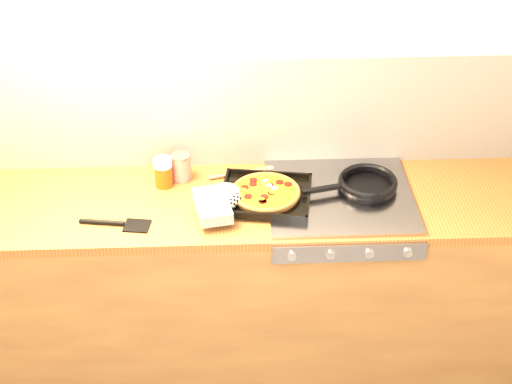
{
  "coord_description": "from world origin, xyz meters",
  "views": [
    {
      "loc": [
        -0.02,
        -1.56,
        2.74
      ],
      "look_at": [
        0.1,
        1.08,
        0.95
      ],
      "focal_mm": 55.0,
      "sensor_mm": 36.0,
      "label": 1
    }
  ],
  "objects_px": {
    "pizza_on_tray": "(251,196)",
    "juice_glass": "(163,172)",
    "frying_pan": "(366,184)",
    "tomato_can": "(181,167)"
  },
  "relations": [
    {
      "from": "frying_pan",
      "to": "tomato_can",
      "type": "bearing_deg",
      "value": 170.74
    },
    {
      "from": "pizza_on_tray",
      "to": "frying_pan",
      "type": "relative_size",
      "value": 1.17
    },
    {
      "from": "tomato_can",
      "to": "frying_pan",
      "type": "bearing_deg",
      "value": -9.26
    },
    {
      "from": "pizza_on_tray",
      "to": "juice_glass",
      "type": "relative_size",
      "value": 3.88
    },
    {
      "from": "frying_pan",
      "to": "juice_glass",
      "type": "xyz_separation_m",
      "value": [
        -0.85,
        0.08,
        0.03
      ]
    },
    {
      "from": "juice_glass",
      "to": "tomato_can",
      "type": "bearing_deg",
      "value": 32.69
    },
    {
      "from": "juice_glass",
      "to": "pizza_on_tray",
      "type": "bearing_deg",
      "value": -22.78
    },
    {
      "from": "pizza_on_tray",
      "to": "juice_glass",
      "type": "distance_m",
      "value": 0.4
    },
    {
      "from": "pizza_on_tray",
      "to": "juice_glass",
      "type": "height_order",
      "value": "juice_glass"
    },
    {
      "from": "frying_pan",
      "to": "tomato_can",
      "type": "xyz_separation_m",
      "value": [
        -0.78,
        0.13,
        0.02
      ]
    }
  ]
}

